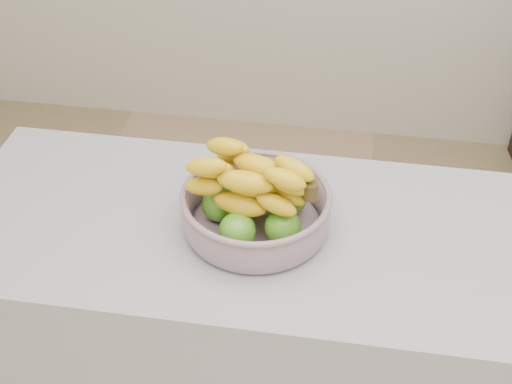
% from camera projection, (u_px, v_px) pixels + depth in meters
% --- Properties ---
extents(counter, '(2.00, 0.60, 0.90)m').
position_uv_depth(counter, '(368.00, 369.00, 1.85)').
color(counter, '#A0A1A8').
rests_on(counter, ground).
extents(fruit_bowl, '(0.33, 0.33, 0.19)m').
position_uv_depth(fruit_bowl, '(256.00, 205.00, 1.56)').
color(fruit_bowl, '#9EA9BE').
rests_on(fruit_bowl, counter).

